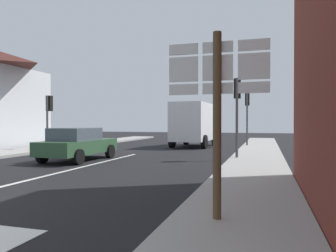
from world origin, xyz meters
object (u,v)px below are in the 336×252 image
traffic_light_near_left (49,110)px  traffic_light_near_right (237,100)px  traffic_light_far_right (247,107)px  route_sign_post (217,105)px  delivery_truck (194,123)px  sedan_far (78,144)px

traffic_light_near_left → traffic_light_near_right: traffic_light_near_right is taller
traffic_light_near_left → traffic_light_far_right: traffic_light_far_right is taller
route_sign_post → delivery_truck: bearing=103.5°
delivery_truck → traffic_light_far_right: bearing=12.7°
delivery_truck → traffic_light_near_right: 8.33m
traffic_light_near_right → traffic_light_far_right: bearing=90.0°
delivery_truck → traffic_light_near_right: traffic_light_near_right is taller
sedan_far → delivery_truck: delivery_truck is taller
traffic_light_far_right → route_sign_post: bearing=-88.4°
traffic_light_far_right → traffic_light_near_right: traffic_light_far_right is taller
traffic_light_near_left → route_sign_post: bearing=-43.9°
traffic_light_near_left → traffic_light_far_right: (10.97, 6.95, 0.37)m
sedan_far → traffic_light_near_left: bearing=139.6°
traffic_light_near_right → delivery_truck: bearing=116.0°
sedan_far → route_sign_post: bearing=-45.7°
traffic_light_far_right → traffic_light_near_right: bearing=-90.0°
delivery_truck → route_sign_post: bearing=-76.5°
delivery_truck → route_sign_post: 17.66m
route_sign_post → traffic_light_near_left: 15.92m
traffic_light_near_left → traffic_light_near_right: (10.97, -1.28, 0.31)m
delivery_truck → traffic_light_far_right: (3.62, 0.82, 1.15)m
traffic_light_far_right → delivery_truck: bearing=-167.3°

